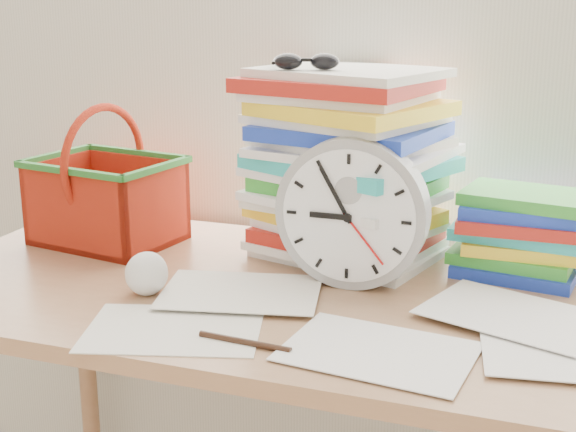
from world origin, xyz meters
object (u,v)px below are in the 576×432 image
at_px(paper_stack, 345,165).
at_px(basket, 105,176).
at_px(book_stack, 525,233).
at_px(clock, 352,213).
at_px(desk, 287,326).

bearing_deg(paper_stack, basket, -171.46).
bearing_deg(book_stack, clock, -149.22).
bearing_deg(book_stack, paper_stack, -177.86).
relative_size(desk, basket, 4.83).
distance_m(clock, basket, 0.57).
xyz_separation_m(clock, basket, (-0.56, 0.09, 0.01)).
distance_m(desk, book_stack, 0.48).
relative_size(book_stack, basket, 0.93).
height_order(clock, basket, basket).
bearing_deg(clock, desk, -151.78).
relative_size(desk, paper_stack, 3.70).
relative_size(paper_stack, basket, 1.30).
relative_size(desk, book_stack, 5.19).
xyz_separation_m(paper_stack, basket, (-0.50, -0.08, -0.04)).
bearing_deg(clock, basket, 171.35).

